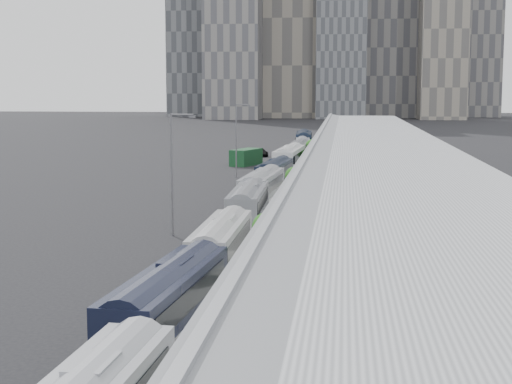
# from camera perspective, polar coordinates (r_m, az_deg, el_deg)

# --- Properties ---
(sidewalk) EXTENTS (10.00, 170.00, 0.12)m
(sidewalk) POSITION_cam_1_polar(r_m,az_deg,el_deg) (71.53, 5.81, -1.91)
(sidewalk) COLOR gray
(sidewalk) RESTS_ON ground
(lane_line) EXTENTS (0.12, 160.00, 0.02)m
(lane_line) POSITION_cam_1_polar(r_m,az_deg,el_deg) (72.41, -2.53, -1.80)
(lane_line) COLOR gold
(lane_line) RESTS_ON ground
(depot) EXTENTS (12.45, 160.40, 7.20)m
(depot) POSITION_cam_1_polar(r_m,az_deg,el_deg) (71.13, 9.06, 0.79)
(depot) COLOR gray
(depot) RESTS_ON ground
(bus_1) EXTENTS (3.59, 12.72, 3.67)m
(bus_1) POSITION_cam_1_polar(r_m,az_deg,el_deg) (36.51, -6.35, -8.62)
(bus_1) COLOR black
(bus_1) RESTS_ON ground
(bus_2) EXTENTS (2.71, 12.07, 3.53)m
(bus_2) POSITION_cam_1_polar(r_m,az_deg,el_deg) (49.64, -2.55, -4.35)
(bus_2) COLOR #B8B8BB
(bus_2) RESTS_ON ground
(bus_3) EXTENTS (2.84, 12.61, 3.67)m
(bus_3) POSITION_cam_1_polar(r_m,az_deg,el_deg) (65.98, -0.56, -1.35)
(bus_3) COLOR slate
(bus_3) RESTS_ON ground
(bus_4) EXTENTS (3.40, 13.01, 3.76)m
(bus_4) POSITION_cam_1_polar(r_m,az_deg,el_deg) (77.21, 0.43, -0.04)
(bus_4) COLOR #93969C
(bus_4) RESTS_ON ground
(bus_5) EXTENTS (3.49, 12.38, 3.57)m
(bus_5) POSITION_cam_1_polar(r_m,az_deg,el_deg) (91.33, 1.37, 1.07)
(bus_5) COLOR black
(bus_5) RESTS_ON ground
(bus_6) EXTENTS (3.65, 14.01, 4.05)m
(bus_6) POSITION_cam_1_polar(r_m,az_deg,el_deg) (107.12, 2.45, 2.11)
(bus_6) COLOR white
(bus_6) RESTS_ON ground
(bus_7) EXTENTS (3.01, 13.21, 3.84)m
(bus_7) POSITION_cam_1_polar(r_m,az_deg,el_deg) (120.67, 3.12, 2.66)
(bus_7) COLOR slate
(bus_7) RESTS_ON ground
(bus_8) EXTENTS (3.19, 12.21, 3.53)m
(bus_8) POSITION_cam_1_polar(r_m,az_deg,el_deg) (134.00, 3.43, 3.08)
(bus_8) COLOR gray
(bus_8) RESTS_ON ground
(bus_9) EXTENTS (3.40, 14.01, 4.06)m
(bus_9) POSITION_cam_1_polar(r_m,az_deg,el_deg) (147.26, 3.50, 3.56)
(bus_9) COLOR black
(bus_9) RESTS_ON ground
(tree_0) EXTENTS (1.46, 1.46, 4.61)m
(tree_0) POSITION_cam_1_polar(r_m,az_deg,el_deg) (23.72, -2.75, -11.79)
(tree_0) COLOR black
(tree_0) RESTS_ON ground
(tree_1) EXTENTS (2.56, 2.56, 4.44)m
(tree_1) POSITION_cam_1_polar(r_m,az_deg,el_deg) (48.78, 1.45, -2.56)
(tree_1) COLOR black
(tree_1) RESTS_ON ground
(tree_2) EXTENTS (2.33, 2.33, 4.84)m
(tree_2) POSITION_cam_1_polar(r_m,az_deg,el_deg) (72.79, 3.22, 1.14)
(tree_2) COLOR black
(tree_2) RESTS_ON ground
(tree_3) EXTENTS (1.41, 1.41, 3.54)m
(tree_3) POSITION_cam_1_polar(r_m,az_deg,el_deg) (98.02, 4.32, 2.24)
(tree_3) COLOR black
(tree_3) RESTS_ON ground
(tree_4) EXTENTS (2.88, 2.88, 4.63)m
(tree_4) POSITION_cam_1_polar(r_m,az_deg,el_deg) (119.19, 4.35, 3.35)
(tree_4) COLOR black
(tree_4) RESTS_ON ground
(tree_5) EXTENTS (1.34, 1.34, 3.98)m
(tree_5) POSITION_cam_1_polar(r_m,az_deg,el_deg) (145.60, 5.04, 4.10)
(tree_5) COLOR black
(tree_5) RESTS_ON ground
(street_lamp_near) EXTENTS (2.04, 0.22, 9.79)m
(street_lamp_near) POSITION_cam_1_polar(r_m,az_deg,el_deg) (62.60, -6.00, 1.87)
(street_lamp_near) COLOR #59595E
(street_lamp_near) RESTS_ON ground
(street_lamp_far) EXTENTS (2.04, 0.22, 9.81)m
(street_lamp_far) POSITION_cam_1_polar(r_m,az_deg,el_deg) (104.25, -1.36, 4.12)
(street_lamp_far) COLOR #59595E
(street_lamp_far) RESTS_ON ground
(shipping_container) EXTENTS (4.66, 6.94, 2.52)m
(shipping_container) POSITION_cam_1_polar(r_m,az_deg,el_deg) (121.85, -0.73, 2.55)
(shipping_container) COLOR #11391C
(shipping_container) RESTS_ON ground
(suv) EXTENTS (3.43, 5.38, 1.38)m
(suv) POSITION_cam_1_polar(r_m,az_deg,el_deg) (138.42, 0.32, 2.90)
(suv) COLOR black
(suv) RESTS_ON ground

